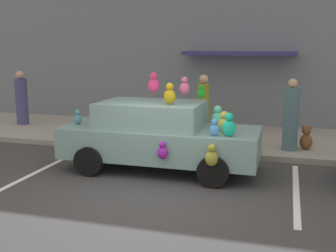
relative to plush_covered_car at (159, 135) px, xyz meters
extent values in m
plane|color=#38383A|center=(0.35, -1.66, -0.80)|extent=(60.00, 60.00, 0.00)
cube|color=gray|center=(0.35, 3.34, -0.73)|extent=(24.00, 4.00, 0.15)
cube|color=slate|center=(0.35, 5.49, 2.40)|extent=(24.00, 0.30, 6.40)
cube|color=navy|center=(1.18, 4.94, 1.75)|extent=(3.60, 1.10, 0.12)
cube|color=silver|center=(3.00, -0.66, -0.80)|extent=(0.12, 3.60, 0.01)
cube|color=silver|center=(-2.56, -0.66, -0.80)|extent=(0.12, 3.60, 0.01)
cube|color=#739997|center=(0.04, 0.01, -0.16)|extent=(4.38, 1.73, 0.68)
cube|color=#739997|center=(-0.18, 0.01, 0.46)|extent=(2.28, 1.52, 0.56)
cylinder|color=black|center=(1.40, 0.87, -0.48)|extent=(0.64, 0.22, 0.64)
cylinder|color=black|center=(1.40, -0.86, -0.48)|extent=(0.64, 0.22, 0.64)
cylinder|color=black|center=(-1.32, 0.87, -0.48)|extent=(0.64, 0.22, 0.64)
cylinder|color=black|center=(-1.32, -0.86, -0.48)|extent=(0.64, 0.22, 0.64)
ellipsoid|color=#52DA47|center=(-1.13, -0.18, 0.34)|extent=(0.27, 0.22, 0.32)
sphere|color=#52DA47|center=(-1.13, -0.18, 0.55)|extent=(0.17, 0.17, 0.17)
ellipsoid|color=#F1377E|center=(-0.25, 0.42, 1.07)|extent=(0.27, 0.22, 0.32)
sphere|color=#F1377E|center=(-0.25, 0.42, 1.29)|extent=(0.17, 0.17, 0.17)
ellipsoid|color=#586ADA|center=(-0.79, -0.12, 0.29)|extent=(0.18, 0.15, 0.21)
sphere|color=#586ADA|center=(-0.79, -0.12, 0.43)|extent=(0.11, 0.11, 0.11)
ellipsoid|color=#CC4759|center=(-1.18, -0.06, 0.29)|extent=(0.18, 0.15, 0.21)
sphere|color=#CC4759|center=(-1.18, -0.06, 0.43)|extent=(0.11, 0.11, 0.11)
ellipsoid|color=#54D4AC|center=(1.25, 0.42, 0.34)|extent=(0.28, 0.23, 0.33)
sphere|color=#54D4AC|center=(1.25, 0.42, 0.57)|extent=(0.18, 0.18, 0.18)
ellipsoid|color=teal|center=(-1.91, -0.19, 0.30)|extent=(0.20, 0.16, 0.24)
sphere|color=teal|center=(-1.91, -0.19, 0.46)|extent=(0.13, 0.13, 0.13)
ellipsoid|color=purple|center=(0.37, -0.94, -0.16)|extent=(0.21, 0.17, 0.25)
sphere|color=purple|center=(0.37, -0.94, 0.01)|extent=(0.13, 0.13, 0.13)
ellipsoid|color=#B3497A|center=(0.61, -0.10, 1.07)|extent=(0.22, 0.18, 0.26)
sphere|color=#B3497A|center=(0.61, -0.10, 1.26)|extent=(0.14, 0.14, 0.14)
ellipsoid|color=gold|center=(1.50, -0.18, 0.33)|extent=(0.26, 0.22, 0.31)
sphere|color=gold|center=(1.50, -0.18, 0.55)|extent=(0.17, 0.17, 0.17)
ellipsoid|color=olive|center=(1.38, -0.96, -0.19)|extent=(0.26, 0.21, 0.30)
sphere|color=olive|center=(1.38, -0.96, 0.02)|extent=(0.16, 0.16, 0.16)
ellipsoid|color=#4B93E8|center=(1.36, -0.56, 0.30)|extent=(0.20, 0.17, 0.24)
sphere|color=#4B93E8|center=(1.36, -0.56, 0.46)|extent=(0.13, 0.13, 0.13)
ellipsoid|color=#15A11B|center=(0.89, 0.36, 0.93)|extent=(0.17, 0.14, 0.20)
sphere|color=#15A11B|center=(0.89, 0.36, 1.06)|extent=(0.11, 0.11, 0.11)
ellipsoid|color=#AA8811|center=(0.34, -0.30, 0.91)|extent=(0.26, 0.21, 0.31)
sphere|color=#AA8811|center=(0.34, -0.30, 1.12)|extent=(0.16, 0.16, 0.16)
ellipsoid|color=#17B796|center=(1.64, -0.53, 0.34)|extent=(0.28, 0.23, 0.33)
sphere|color=#17B796|center=(1.64, -0.53, 0.57)|extent=(0.18, 0.18, 0.18)
ellipsoid|color=brown|center=(3.26, 2.28, -0.45)|extent=(0.32, 0.27, 0.40)
sphere|color=brown|center=(3.26, 2.28, -0.17)|extent=(0.23, 0.23, 0.23)
sphere|color=brown|center=(3.18, 2.28, -0.09)|extent=(0.09, 0.09, 0.09)
sphere|color=brown|center=(3.34, 2.28, -0.09)|extent=(0.09, 0.09, 0.09)
cylinder|color=#424277|center=(-5.92, 3.33, 0.12)|extent=(0.40, 0.40, 1.55)
sphere|color=tan|center=(-5.92, 3.33, 1.03)|extent=(0.26, 0.26, 0.26)
cylinder|color=olive|center=(0.50, 2.58, 0.15)|extent=(0.31, 0.31, 1.60)
sphere|color=tan|center=(0.50, 2.58, 1.07)|extent=(0.24, 0.24, 0.24)
cylinder|color=#486673|center=(2.85, 2.11, 0.15)|extent=(0.38, 0.38, 1.60)
sphere|color=tan|center=(2.85, 2.11, 1.06)|extent=(0.22, 0.22, 0.22)
camera|label=1|loc=(2.74, -8.71, 1.95)|focal=44.38mm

